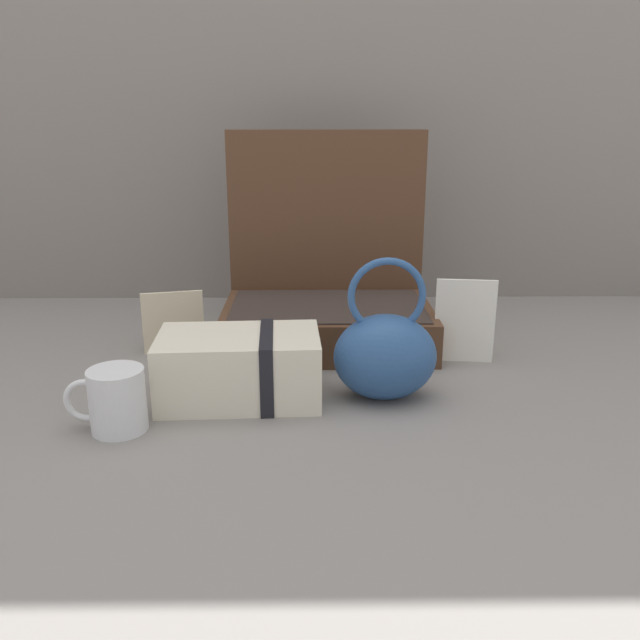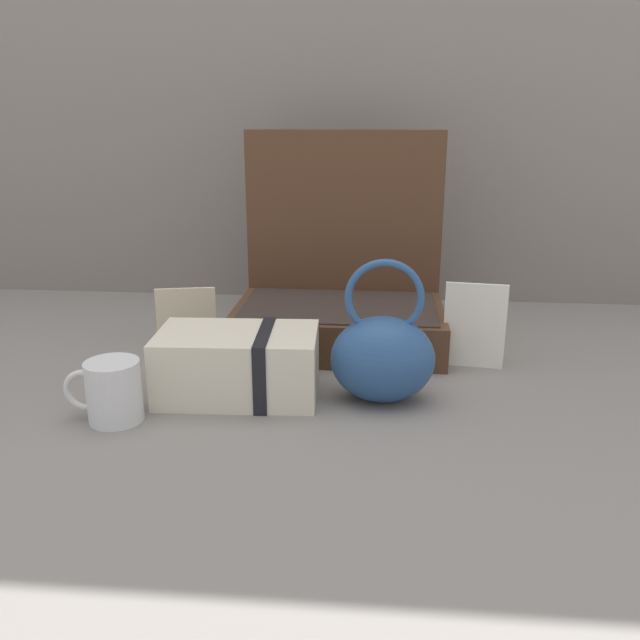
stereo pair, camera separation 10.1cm
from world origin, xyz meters
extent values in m
plane|color=slate|center=(0.00, 0.00, 0.00)|extent=(6.00, 6.00, 0.00)
cube|color=#4C301E|center=(0.03, 0.20, 0.04)|extent=(0.39, 0.25, 0.08)
cube|color=#332823|center=(0.03, 0.20, 0.08)|extent=(0.36, 0.22, 0.00)
cube|color=#4C301E|center=(0.03, 0.34, 0.20)|extent=(0.39, 0.02, 0.39)
ellipsoid|color=#284C7F|center=(0.11, -0.04, 0.07)|extent=(0.16, 0.12, 0.14)
torus|color=#284C7F|center=(0.11, -0.04, 0.16)|extent=(0.12, 0.01, 0.12)
cube|color=beige|center=(-0.11, -0.04, 0.05)|extent=(0.25, 0.16, 0.10)
cube|color=black|center=(-0.07, -0.04, 0.05)|extent=(0.03, 0.15, 0.11)
cylinder|color=silver|center=(-0.27, -0.14, 0.05)|extent=(0.08, 0.08, 0.09)
torus|color=silver|center=(-0.31, -0.14, 0.05)|extent=(0.06, 0.01, 0.06)
cube|color=white|center=(0.27, 0.12, 0.08)|extent=(0.10, 0.02, 0.15)
cube|color=beige|center=(-0.26, 0.17, 0.06)|extent=(0.11, 0.03, 0.12)
camera|label=1|loc=(0.00, -0.99, 0.43)|focal=37.06mm
camera|label=2|loc=(0.10, -0.98, 0.43)|focal=37.06mm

